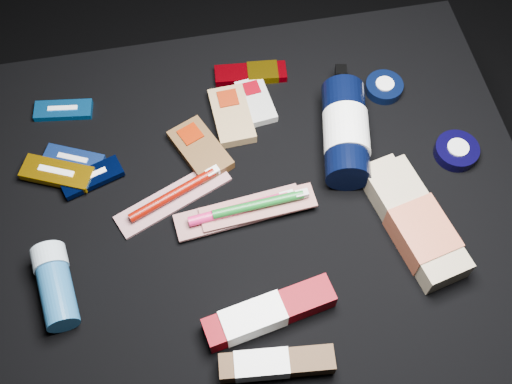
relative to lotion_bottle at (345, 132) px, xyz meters
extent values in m
plane|color=black|center=(-0.19, -0.09, -0.44)|extent=(3.00, 3.00, 0.00)
cube|color=black|center=(-0.19, -0.09, -0.24)|extent=(0.98, 0.78, 0.40)
cube|color=#0D5CAC|center=(-0.49, 0.16, -0.03)|extent=(0.11, 0.05, 0.01)
cube|color=silver|center=(-0.49, 0.16, -0.03)|extent=(0.05, 0.02, 0.01)
cube|color=#1B40A0|center=(-0.48, 0.05, -0.03)|extent=(0.11, 0.08, 0.01)
cube|color=silver|center=(-0.48, 0.05, -0.03)|extent=(0.05, 0.03, 0.01)
cube|color=black|center=(-0.45, 0.01, -0.03)|extent=(0.11, 0.07, 0.01)
cube|color=white|center=(-0.45, 0.01, -0.03)|extent=(0.06, 0.03, 0.01)
cube|color=#AA7504|center=(-0.50, 0.02, -0.02)|extent=(0.13, 0.09, 0.01)
cube|color=white|center=(-0.50, 0.02, -0.02)|extent=(0.06, 0.04, 0.02)
cube|color=#54361A|center=(-0.25, 0.03, -0.03)|extent=(0.11, 0.14, 0.02)
cube|color=#7C1700|center=(-0.27, 0.06, -0.03)|extent=(0.05, 0.05, 0.02)
cube|color=#B3B3AC|center=(-0.14, 0.12, -0.03)|extent=(0.07, 0.11, 0.02)
cube|color=#650009|center=(-0.14, 0.14, -0.03)|extent=(0.03, 0.03, 0.02)
cube|color=#A38252|center=(-0.19, 0.09, -0.03)|extent=(0.07, 0.12, 0.02)
cube|color=maroon|center=(-0.19, 0.12, -0.03)|extent=(0.04, 0.04, 0.02)
cube|color=#800008|center=(-0.13, 0.18, -0.03)|extent=(0.14, 0.05, 0.01)
cube|color=#9D7608|center=(-0.11, 0.18, -0.03)|extent=(0.06, 0.05, 0.02)
cylinder|color=black|center=(0.00, 0.00, 0.00)|extent=(0.11, 0.20, 0.08)
cylinder|color=white|center=(0.00, -0.01, 0.00)|extent=(0.10, 0.10, 0.08)
cylinder|color=black|center=(0.02, 0.11, 0.00)|extent=(0.03, 0.03, 0.03)
cube|color=black|center=(0.03, 0.13, -0.01)|extent=(0.03, 0.04, 0.02)
cylinder|color=black|center=(0.10, 0.10, -0.03)|extent=(0.07, 0.07, 0.02)
cylinder|color=white|center=(0.10, 0.10, -0.03)|extent=(0.03, 0.03, 0.02)
cylinder|color=black|center=(0.19, -0.06, -0.03)|extent=(0.08, 0.08, 0.02)
cylinder|color=silver|center=(0.19, -0.06, -0.03)|extent=(0.04, 0.04, 0.02)
cube|color=tan|center=(0.07, -0.18, -0.02)|extent=(0.13, 0.23, 0.05)
cube|color=#B6573A|center=(0.08, -0.21, -0.01)|extent=(0.10, 0.12, 0.05)
cube|color=tan|center=(0.05, -0.08, -0.02)|extent=(0.05, 0.03, 0.03)
cylinder|color=#1D5484|center=(-0.51, -0.20, -0.01)|extent=(0.07, 0.11, 0.05)
cylinder|color=#A7BCC9|center=(-0.52, -0.14, -0.01)|extent=(0.06, 0.04, 0.06)
cube|color=#BCB5B0|center=(-0.31, -0.06, -0.04)|extent=(0.21, 0.13, 0.01)
cylinder|color=#6A0902|center=(-0.31, -0.06, -0.02)|extent=(0.16, 0.08, 0.02)
cube|color=white|center=(-0.24, -0.02, -0.02)|extent=(0.03, 0.02, 0.01)
cube|color=#A6A09B|center=(-0.21, -0.11, -0.03)|extent=(0.22, 0.07, 0.01)
cylinder|color=#D0195C|center=(-0.21, -0.11, -0.02)|extent=(0.17, 0.03, 0.02)
cube|color=silver|center=(-0.13, -0.10, -0.02)|extent=(0.03, 0.02, 0.01)
cube|color=#AFA6A3|center=(-0.18, -0.11, -0.02)|extent=(0.20, 0.06, 0.01)
cylinder|color=#11621C|center=(-0.18, -0.11, -0.01)|extent=(0.16, 0.03, 0.02)
cube|color=beige|center=(-0.10, -0.10, -0.01)|extent=(0.02, 0.01, 0.01)
cube|color=#6D0008|center=(-0.19, -0.29, -0.02)|extent=(0.21, 0.08, 0.04)
cube|color=white|center=(-0.22, -0.29, -0.02)|extent=(0.10, 0.06, 0.04)
cube|color=#3E2510|center=(-0.20, -0.37, -0.02)|extent=(0.17, 0.05, 0.03)
cube|color=white|center=(-0.22, -0.37, -0.02)|extent=(0.08, 0.05, 0.03)
camera|label=1|loc=(-0.27, -0.59, 0.93)|focal=45.00mm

